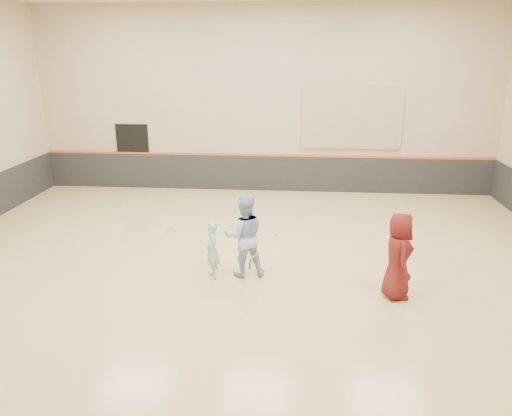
# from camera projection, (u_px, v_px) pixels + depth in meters

# --- Properties ---
(room) EXTENTS (15.04, 12.04, 6.22)m
(room) POSITION_uv_depth(u_px,v_px,m) (247.00, 228.00, 11.10)
(room) COLOR tan
(room) RESTS_ON ground
(wainscot_back) EXTENTS (14.90, 0.04, 1.20)m
(wainscot_back) POSITION_uv_depth(u_px,v_px,m) (265.00, 173.00, 16.83)
(wainscot_back) COLOR #232326
(wainscot_back) RESTS_ON floor
(accent_stripe) EXTENTS (14.90, 0.03, 0.06)m
(accent_stripe) POSITION_uv_depth(u_px,v_px,m) (265.00, 155.00, 16.63)
(accent_stripe) COLOR #D85914
(accent_stripe) RESTS_ON wall_back
(acoustic_panel) EXTENTS (3.20, 0.08, 2.00)m
(acoustic_panel) POSITION_uv_depth(u_px,v_px,m) (352.00, 118.00, 16.01)
(acoustic_panel) COLOR tan
(acoustic_panel) RESTS_ON wall_back
(doorway) EXTENTS (1.10, 0.05, 2.20)m
(doorway) POSITION_uv_depth(u_px,v_px,m) (134.00, 156.00, 17.04)
(doorway) COLOR black
(doorway) RESTS_ON floor
(girl) EXTENTS (0.41, 0.52, 1.24)m
(girl) POSITION_uv_depth(u_px,v_px,m) (212.00, 250.00, 10.36)
(girl) COLOR #7BD6CA
(girl) RESTS_ON floor
(instructor) EXTENTS (0.99, 0.85, 1.77)m
(instructor) POSITION_uv_depth(u_px,v_px,m) (244.00, 236.00, 10.41)
(instructor) COLOR #94B8E5
(instructor) RESTS_ON floor
(young_man) EXTENTS (0.62, 0.88, 1.71)m
(young_man) POSITION_uv_depth(u_px,v_px,m) (398.00, 256.00, 9.50)
(young_man) COLOR #571414
(young_man) RESTS_ON floor
(held_racket) EXTENTS (0.49, 0.49, 0.48)m
(held_racket) POSITION_uv_depth(u_px,v_px,m) (251.00, 251.00, 10.27)
(held_racket) COLOR #A7D92F
(held_racket) RESTS_ON instructor
(spare_racket) EXTENTS (0.61, 0.61, 0.10)m
(spare_racket) POSITION_uv_depth(u_px,v_px,m) (171.00, 229.00, 13.20)
(spare_racket) COLOR #CAD22E
(spare_racket) RESTS_ON floor
(ball_under_racket) EXTENTS (0.07, 0.07, 0.07)m
(ball_under_racket) POSITION_uv_depth(u_px,v_px,m) (242.00, 260.00, 11.35)
(ball_under_racket) COLOR #B4CE30
(ball_under_racket) RESTS_ON floor
(ball_in_hand) EXTENTS (0.07, 0.07, 0.07)m
(ball_in_hand) POSITION_uv_depth(u_px,v_px,m) (412.00, 246.00, 9.27)
(ball_in_hand) COLOR #C3D832
(ball_in_hand) RESTS_ON young_man
(ball_beside_spare) EXTENTS (0.07, 0.07, 0.07)m
(ball_beside_spare) POSITION_uv_depth(u_px,v_px,m) (276.00, 234.00, 12.92)
(ball_beside_spare) COLOR #DCF037
(ball_beside_spare) RESTS_ON floor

